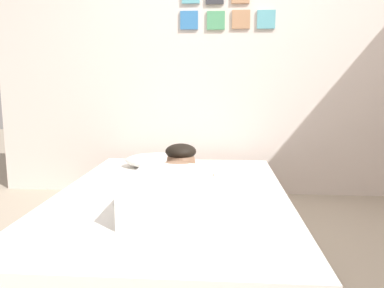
{
  "coord_description": "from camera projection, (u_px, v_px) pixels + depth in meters",
  "views": [
    {
      "loc": [
        -0.07,
        -1.85,
        1.01
      ],
      "look_at": [
        -0.25,
        0.64,
        0.61
      ],
      "focal_mm": 35.09,
      "sensor_mm": 36.0,
      "label": 1
    }
  ],
  "objects": [
    {
      "name": "back_wall",
      "position": [
        227.0,
        56.0,
        3.35
      ],
      "size": [
        4.22,
        0.12,
        2.5
      ],
      "color": "silver",
      "rests_on": "ground"
    },
    {
      "name": "ground_plane",
      "position": [
        230.0,
        277.0,
        1.97
      ],
      "size": [
        12.45,
        12.45,
        0.0
      ],
      "primitive_type": "plane",
      "color": "tan"
    },
    {
      "name": "person_lying",
      "position": [
        174.0,
        183.0,
        2.08
      ],
      "size": [
        0.43,
        0.92,
        0.27
      ],
      "color": "white",
      "rests_on": "bed"
    },
    {
      "name": "pillow",
      "position": [
        158.0,
        160.0,
        2.95
      ],
      "size": [
        0.52,
        0.32,
        0.11
      ],
      "primitive_type": "ellipsoid",
      "color": "white",
      "rests_on": "bed"
    },
    {
      "name": "cell_phone",
      "position": [
        124.0,
        201.0,
        2.09
      ],
      "size": [
        0.07,
        0.14,
        0.01
      ],
      "primitive_type": "cube",
      "color": "black",
      "rests_on": "bed"
    },
    {
      "name": "coffee_cup",
      "position": [
        188.0,
        172.0,
        2.63
      ],
      "size": [
        0.12,
        0.09,
        0.07
      ],
      "color": "teal",
      "rests_on": "bed"
    },
    {
      "name": "bed",
      "position": [
        172.0,
        221.0,
        2.3
      ],
      "size": [
        1.42,
        2.09,
        0.36
      ],
      "color": "gray",
      "rests_on": "ground"
    }
  ]
}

